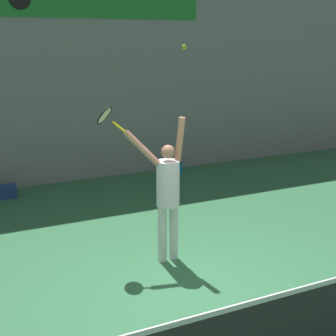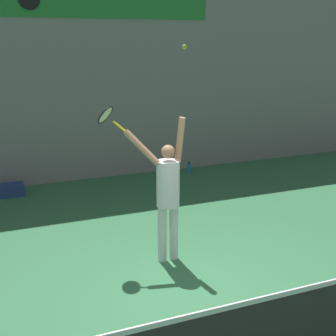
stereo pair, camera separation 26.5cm
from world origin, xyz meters
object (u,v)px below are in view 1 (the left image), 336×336
Objects in this scene: equipment_bag at (0,192)px; tennis_racket at (106,116)px; tennis_ball at (184,47)px; tennis_player at (167,191)px; water_bottle at (181,168)px.

tennis_racket is at bearing -70.41° from equipment_bag.
tennis_racket reaches higher than equipment_bag.
tennis_ball reaches higher than tennis_racket.
tennis_player is 32.07× the size of tennis_ball.
tennis_ball is 0.10× the size of equipment_bag.
water_bottle is (2.20, 3.97, -0.93)m from tennis_player.
water_bottle is at bearing 63.85° from tennis_ball.
tennis_player is 4.63m from water_bottle.
water_bottle is at bearing 61.05° from tennis_player.
tennis_player is 3.31× the size of equipment_bag.
tennis_racket is at bearing 145.70° from tennis_player.
tennis_ball reaches higher than equipment_bag.
tennis_ball is at bearing -116.15° from water_bottle.
tennis_player is at bearing -63.73° from equipment_bag.
tennis_ball is at bearing -12.02° from tennis_player.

